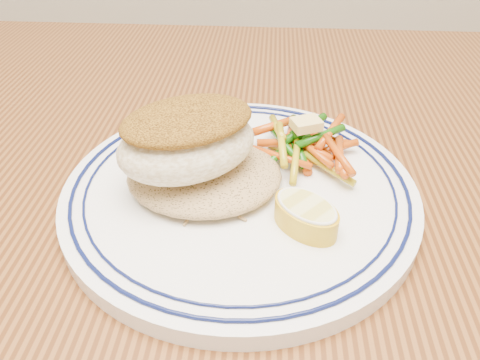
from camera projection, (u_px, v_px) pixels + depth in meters
The scene contains 7 objects.
dining_table at pixel (254, 287), 0.44m from camera, with size 1.50×0.90×0.75m.
plate at pixel (240, 190), 0.39m from camera, with size 0.29×0.29×0.02m.
rice_pilaf at pixel (204, 171), 0.38m from camera, with size 0.13×0.11×0.02m, color #A28151.
fish_fillet at pixel (187, 139), 0.36m from camera, with size 0.13×0.12×0.06m.
vegetable_pile at pixel (304, 144), 0.41m from camera, with size 0.10×0.11×0.03m.
butter_pat at pixel (306, 124), 0.40m from camera, with size 0.02×0.02×0.01m, color #ECD273.
lemon_wedge at pixel (306, 214), 0.34m from camera, with size 0.07×0.07×0.02m.
Camera 1 is at (0.01, -0.29, 1.00)m, focal length 35.00 mm.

